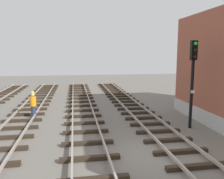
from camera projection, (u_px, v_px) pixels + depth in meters
ground_plane at (152, 156)px, 9.87m from camera, size 80.00×80.00×0.00m
track_near_building at (181, 151)px, 10.06m from camera, size 2.50×47.92×0.32m
track_centre at (90, 157)px, 9.42m from camera, size 2.50×47.92×0.32m
signal_mast at (193, 74)px, 13.15m from camera, size 0.36×0.40×5.09m
track_worker_foreground at (33, 105)px, 15.59m from camera, size 0.40×0.40×1.87m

